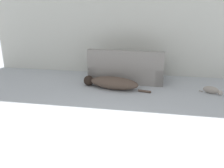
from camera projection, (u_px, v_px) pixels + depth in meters
The scene contains 4 objects.
wall_back at pixel (127, 27), 6.96m from camera, with size 7.91×0.06×2.70m.
couch at pixel (127, 71), 6.65m from camera, with size 1.96×0.87×0.88m.
dog at pixel (112, 83), 6.10m from camera, with size 1.73×0.68×0.29m.
cat at pixel (212, 90), 5.78m from camera, with size 0.52×0.29×0.17m.
Camera 1 is at (0.86, -2.25, 2.09)m, focal length 40.00 mm.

